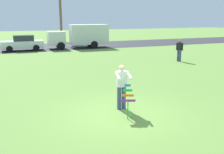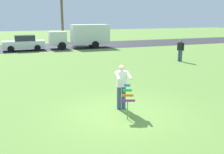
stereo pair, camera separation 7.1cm
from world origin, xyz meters
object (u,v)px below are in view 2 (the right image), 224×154
(person_kite_flyer, at_px, (122,85))
(parked_truck_white_box, at_px, (83,35))
(kite_held, at_px, (127,97))
(parked_car_white, at_px, (24,43))
(person_walker_near, at_px, (180,50))

(person_kite_flyer, xyz_separation_m, parked_truck_white_box, (3.67, 19.74, 0.46))
(kite_held, height_order, parked_car_white, parked_car_white)
(kite_held, bearing_deg, person_walker_near, 46.02)
(parked_truck_white_box, bearing_deg, person_walker_near, -66.85)
(kite_held, height_order, person_walker_near, person_walker_near)
(kite_held, distance_m, parked_car_white, 20.75)
(parked_car_white, distance_m, parked_truck_white_box, 6.44)
(person_kite_flyer, relative_size, parked_car_white, 0.41)
(kite_held, bearing_deg, person_kite_flyer, 80.91)
(parked_truck_white_box, distance_m, person_walker_near, 12.55)
(parked_car_white, relative_size, person_walker_near, 2.44)
(person_kite_flyer, bearing_deg, kite_held, -99.09)
(kite_held, distance_m, person_walker_near, 12.58)
(person_kite_flyer, bearing_deg, parked_truck_white_box, 79.47)
(person_kite_flyer, distance_m, parked_car_white, 19.93)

